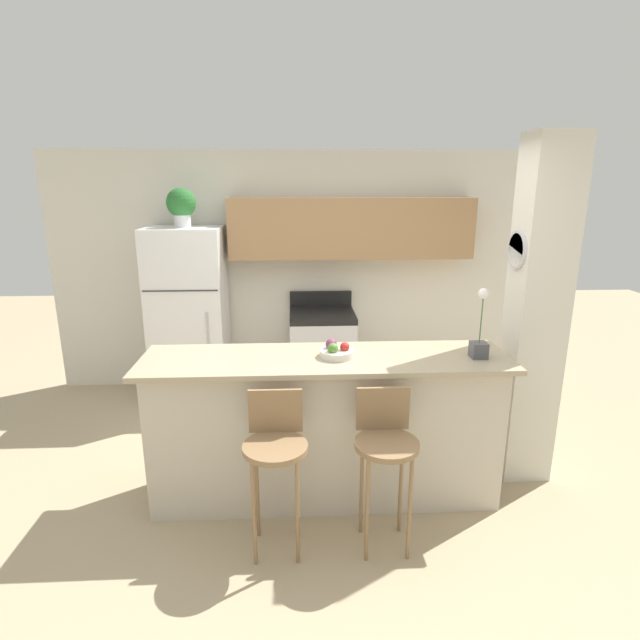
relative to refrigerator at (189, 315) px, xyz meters
The scene contains 11 objects.
ground_plane 2.42m from the refrigerator, 54.67° to the right, with size 14.00×14.00×0.00m, color tan.
wall_back 1.58m from the refrigerator, 11.80° to the left, with size 5.60×0.38×2.55m.
pillar_right 3.30m from the refrigerator, 29.40° to the right, with size 0.38×0.32×2.55m.
counter_bar 2.28m from the refrigerator, 54.67° to the right, with size 2.52×0.65×1.07m.
refrigerator is the anchor object (origin of this frame).
stove_range 1.44m from the refrigerator, ahead, with size 0.68×0.66×1.07m.
bar_stool_left 2.55m from the refrigerator, 67.62° to the right, with size 0.39×0.39×1.00m.
bar_stool_right 2.87m from the refrigerator, 55.23° to the right, with size 0.39×0.39×1.00m.
potted_plant_on_fridge 1.11m from the refrigerator, 120.69° to the left, with size 0.29×0.29×0.38m.
orchid_vase 3.02m from the refrigerator, 39.07° to the right, with size 0.11×0.11×0.48m.
fruit_bowl 2.30m from the refrigerator, 53.14° to the right, with size 0.24×0.24×0.11m.
Camera 1 is at (-0.20, -3.21, 2.20)m, focal length 28.00 mm.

